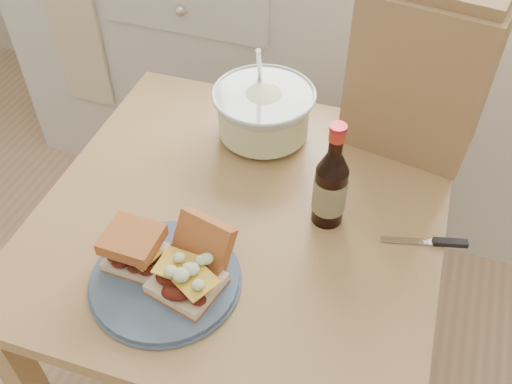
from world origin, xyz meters
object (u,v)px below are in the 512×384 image
(dining_table, at_px, (242,242))
(beer_bottle, at_px, (330,187))
(coleslaw_bowl, at_px, (264,115))
(paper_bag, at_px, (422,72))
(plate, at_px, (165,279))

(dining_table, distance_m, beer_bottle, 0.26)
(coleslaw_bowl, height_order, paper_bag, paper_bag)
(plate, relative_size, paper_bag, 0.75)
(paper_bag, bearing_deg, beer_bottle, -100.50)
(coleslaw_bowl, bearing_deg, paper_bag, 17.74)
(dining_table, height_order, paper_bag, paper_bag)
(coleslaw_bowl, distance_m, paper_bag, 0.37)
(coleslaw_bowl, xyz_separation_m, beer_bottle, (0.21, -0.21, 0.03))
(dining_table, bearing_deg, beer_bottle, 11.23)
(coleslaw_bowl, height_order, beer_bottle, beer_bottle)
(plate, relative_size, beer_bottle, 1.13)
(dining_table, relative_size, coleslaw_bowl, 3.57)
(plate, height_order, beer_bottle, beer_bottle)
(plate, distance_m, beer_bottle, 0.37)
(dining_table, height_order, plate, plate)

